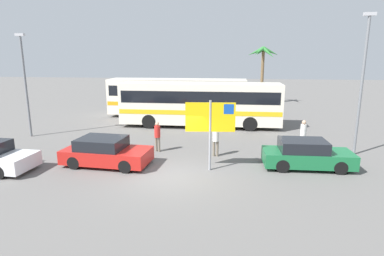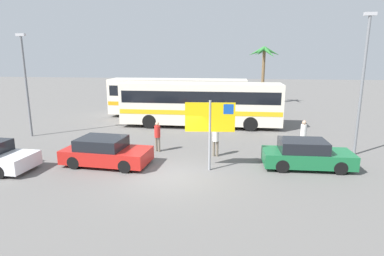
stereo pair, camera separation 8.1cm
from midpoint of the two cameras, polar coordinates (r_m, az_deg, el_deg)
name	(u,v)px [view 2 (the right image)]	position (r m, az deg, el deg)	size (l,w,h in m)	color
ground	(170,176)	(14.04, -3.75, -8.52)	(120.00, 120.00, 0.00)	#605E5B
bus_front_coach	(201,102)	(23.28, 1.65, 4.61)	(11.48, 2.49, 3.17)	silver
bus_rear_coach	(178,96)	(27.15, -2.47, 5.77)	(11.48, 2.49, 3.17)	silver
ferry_sign	(211,120)	(14.10, 3.58, 1.43)	(2.20, 0.24, 3.20)	gray
car_red	(106,152)	(15.73, -14.98, -4.13)	(4.18, 2.19, 1.32)	red
car_green	(306,155)	(15.70, 19.80, -4.50)	(4.04, 1.75, 1.32)	#196638
pedestrian_near_sign	(157,134)	(17.30, -6.05, -1.10)	(0.32, 0.32, 1.64)	#706656
pedestrian_crossing_lot	(216,138)	(16.44, 4.38, -1.78)	(0.32, 0.32, 1.65)	#706656
pedestrian_by_bus	(303,133)	(18.47, 19.36, -0.82)	(0.32, 0.32, 1.67)	#1E2347
lamp_post_left_side	(363,80)	(18.30, 28.23, 7.50)	(0.56, 0.20, 7.12)	slate
lamp_post_right_side	(26,81)	(22.65, -27.40, 7.39)	(0.56, 0.20, 6.40)	slate
palm_tree_seaside	(264,58)	(34.72, 12.80, 12.12)	(3.37, 3.14, 6.01)	brown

